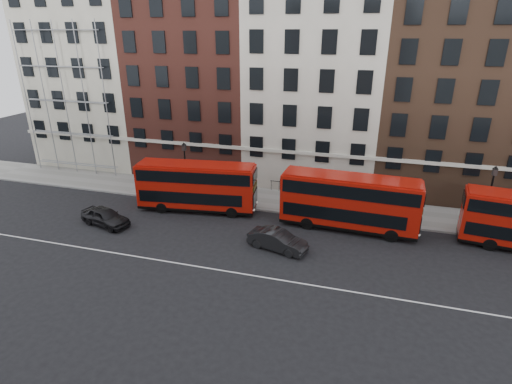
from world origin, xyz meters
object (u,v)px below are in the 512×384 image
(car_rear, at_px, (105,217))
(car_front, at_px, (278,240))
(bus_c, at_px, (348,201))
(bus_b, at_px, (196,186))

(car_rear, relative_size, car_front, 1.00)
(bus_c, bearing_deg, bus_b, -177.31)
(bus_b, relative_size, car_front, 2.39)
(bus_c, xyz_separation_m, car_rear, (-19.13, -4.84, -1.66))
(car_front, bearing_deg, bus_c, -29.76)
(bus_c, bearing_deg, car_rear, -163.13)
(car_rear, bearing_deg, car_front, -75.57)
(car_rear, height_order, car_front, car_rear)
(bus_b, relative_size, car_rear, 2.39)
(bus_b, distance_m, car_front, 9.82)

